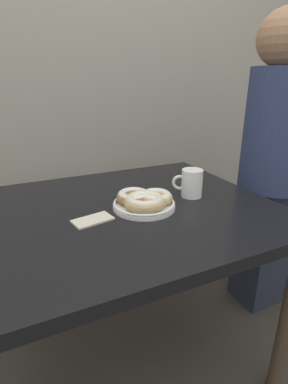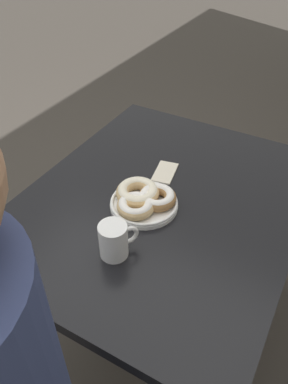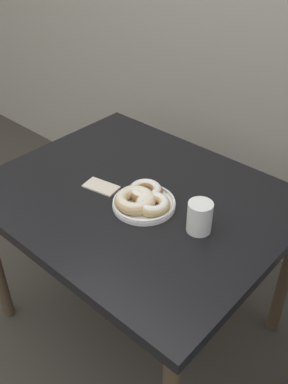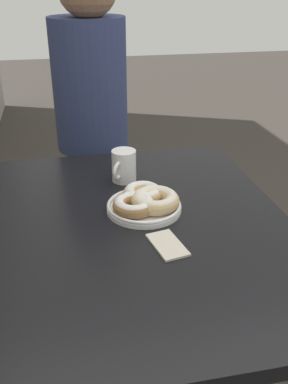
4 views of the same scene
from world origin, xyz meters
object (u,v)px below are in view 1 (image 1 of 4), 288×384
Objects in this scene: donut_plate at (144,200)px; person_figure at (274,169)px; coffee_mug at (191,183)px; napkin at (93,220)px; dining_table at (123,227)px.

donut_plate is 0.73m from person_figure.
coffee_mug is 0.41m from napkin.
coffee_mug is (0.28, -0.01, 0.13)m from dining_table.
person_figure reaches higher than dining_table.
donut_plate is at bearing -30.27° from dining_table.
napkin is (-0.91, -0.11, -0.02)m from person_figure.
dining_table is 0.16m from napkin.
dining_table is 9.99× the size of coffee_mug.
person_figure is at bearing 3.62° from dining_table.
donut_plate is 1.73× the size of napkin.
dining_table is at bearing 24.67° from napkin.
person_figure reaches higher than donut_plate.
person_figure reaches higher than coffee_mug.
dining_table is 4.49× the size of donut_plate.
person_figure is (0.72, 0.09, -0.00)m from donut_plate.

